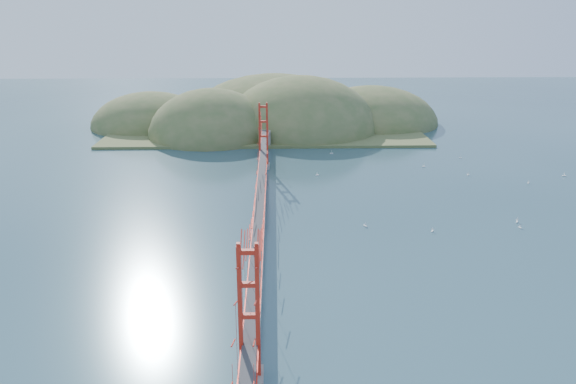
{
  "coord_description": "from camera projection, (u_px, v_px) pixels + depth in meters",
  "views": [
    {
      "loc": [
        2.03,
        -66.62,
        27.74
      ],
      "look_at": [
        3.6,
        0.0,
        5.45
      ],
      "focal_mm": 35.0,
      "sensor_mm": 36.0,
      "label": 1
    }
  ],
  "objects": [
    {
      "name": "ground",
      "position": [
        260.0,
        232.0,
        71.92
      ],
      "size": [
        320.0,
        320.0,
        0.0
      ],
      "primitive_type": "plane",
      "color": "#294753",
      "rests_on": "ground"
    },
    {
      "name": "bridge",
      "position": [
        259.0,
        180.0,
        69.87
      ],
      "size": [
        2.2,
        94.4,
        12.0
      ],
      "color": "gray",
      "rests_on": "ground"
    },
    {
      "name": "far_headlands",
      "position": [
        276.0,
        124.0,
        136.93
      ],
      "size": [
        84.0,
        58.0,
        25.0
      ],
      "color": "olive",
      "rests_on": "ground"
    },
    {
      "name": "sailboat_4",
      "position": [
        528.0,
        182.0,
        91.64
      ],
      "size": [
        0.62,
        0.62,
        0.66
      ],
      "color": "white",
      "rests_on": "ground"
    },
    {
      "name": "sailboat_15",
      "position": [
        468.0,
        174.0,
        96.06
      ],
      "size": [
        0.5,
        0.58,
        0.66
      ],
      "color": "white",
      "rests_on": "ground"
    },
    {
      "name": "sailboat_16",
      "position": [
        365.0,
        225.0,
        73.86
      ],
      "size": [
        0.66,
        0.66,
        0.7
      ],
      "color": "white",
      "rests_on": "ground"
    },
    {
      "name": "sailboat_1",
      "position": [
        520.0,
        227.0,
        73.27
      ],
      "size": [
        0.54,
        0.57,
        0.64
      ],
      "color": "white",
      "rests_on": "ground"
    },
    {
      "name": "sailboat_3",
      "position": [
        317.0,
        175.0,
        95.9
      ],
      "size": [
        0.63,
        0.63,
        0.67
      ],
      "color": "white",
      "rests_on": "ground"
    },
    {
      "name": "sailboat_12",
      "position": [
        331.0,
        153.0,
        109.93
      ],
      "size": [
        0.61,
        0.5,
        0.72
      ],
      "color": "white",
      "rests_on": "ground"
    },
    {
      "name": "sailboat_17",
      "position": [
        564.0,
        175.0,
        95.51
      ],
      "size": [
        0.64,
        0.52,
        0.74
      ],
      "color": "white",
      "rests_on": "ground"
    },
    {
      "name": "sailboat_8",
      "position": [
        424.0,
        166.0,
        100.96
      ],
      "size": [
        0.65,
        0.64,
        0.73
      ],
      "color": "white",
      "rests_on": "ground"
    },
    {
      "name": "sailboat_7",
      "position": [
        461.0,
        158.0,
        106.6
      ],
      "size": [
        0.51,
        0.51,
        0.57
      ],
      "color": "white",
      "rests_on": "ground"
    },
    {
      "name": "sailboat_14",
      "position": [
        432.0,
        230.0,
        72.15
      ],
      "size": [
        0.62,
        0.62,
        0.67
      ],
      "color": "white",
      "rests_on": "ground"
    },
    {
      "name": "sailboat_extra_0",
      "position": [
        517.0,
        221.0,
        75.25
      ],
      "size": [
        0.66,
        0.66,
        0.74
      ],
      "color": "white",
      "rests_on": "ground"
    }
  ]
}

